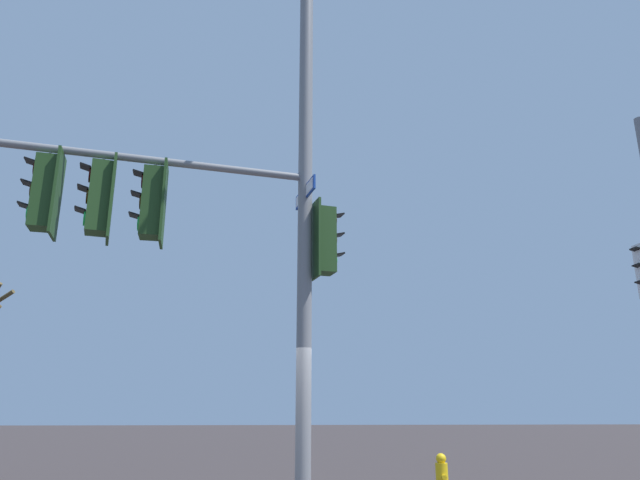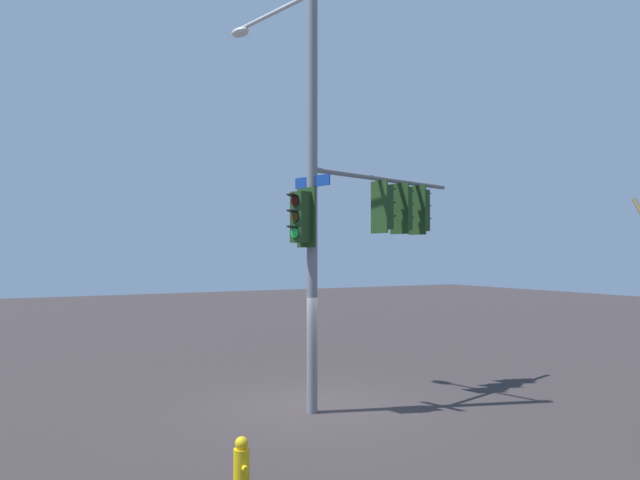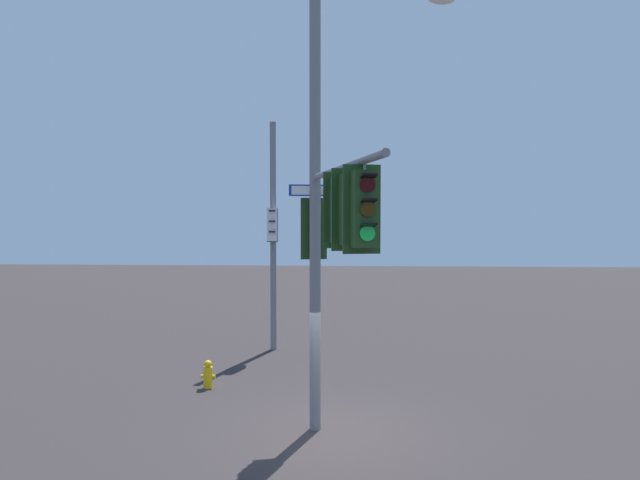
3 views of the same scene
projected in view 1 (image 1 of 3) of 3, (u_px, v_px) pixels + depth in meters
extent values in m
cylinder|color=slate|center=(305.00, 211.00, 9.31)|extent=(0.24, 0.24, 9.47)
cylinder|color=slate|center=(153.00, 160.00, 8.79)|extent=(1.31, 4.81, 0.12)
cube|color=#1E3D19|center=(152.00, 203.00, 8.60)|extent=(0.41, 0.36, 1.10)
cube|color=#1E3D19|center=(164.00, 204.00, 8.64)|extent=(0.56, 0.13, 1.30)
cylinder|color=#2F0403|center=(143.00, 181.00, 8.66)|extent=(0.22, 0.07, 0.22)
cube|color=black|center=(138.00, 174.00, 8.68)|extent=(0.23, 0.19, 0.06)
cylinder|color=#352504|center=(141.00, 202.00, 8.57)|extent=(0.22, 0.07, 0.22)
cube|color=black|center=(136.00, 194.00, 8.59)|extent=(0.23, 0.19, 0.06)
cylinder|color=#19D147|center=(139.00, 223.00, 8.48)|extent=(0.22, 0.07, 0.22)
cube|color=black|center=(134.00, 216.00, 8.49)|extent=(0.23, 0.19, 0.06)
cylinder|color=slate|center=(156.00, 165.00, 8.78)|extent=(0.04, 0.04, 0.15)
cube|color=#1E3D19|center=(99.00, 198.00, 8.39)|extent=(0.43, 0.39, 1.10)
cube|color=#1E3D19|center=(112.00, 199.00, 8.45)|extent=(0.55, 0.21, 1.30)
cylinder|color=#2F0403|center=(90.00, 175.00, 8.43)|extent=(0.22, 0.10, 0.22)
cube|color=black|center=(86.00, 167.00, 8.44)|extent=(0.25, 0.22, 0.06)
cylinder|color=#352504|center=(87.00, 197.00, 8.34)|extent=(0.22, 0.10, 0.22)
cube|color=black|center=(83.00, 188.00, 8.35)|extent=(0.25, 0.22, 0.06)
cylinder|color=#19D147|center=(85.00, 218.00, 8.24)|extent=(0.22, 0.10, 0.22)
cube|color=black|center=(80.00, 210.00, 8.25)|extent=(0.25, 0.22, 0.06)
cylinder|color=slate|center=(104.00, 159.00, 8.57)|extent=(0.04, 0.04, 0.15)
cube|color=#1E3D19|center=(44.00, 193.00, 8.19)|extent=(0.42, 0.37, 1.10)
cube|color=#1E3D19|center=(57.00, 194.00, 8.23)|extent=(0.55, 0.17, 1.30)
cylinder|color=#2F0403|center=(35.00, 170.00, 8.24)|extent=(0.22, 0.08, 0.22)
cube|color=black|center=(31.00, 162.00, 8.25)|extent=(0.24, 0.20, 0.06)
cylinder|color=#352504|center=(32.00, 192.00, 8.14)|extent=(0.22, 0.08, 0.22)
cube|color=black|center=(28.00, 183.00, 8.16)|extent=(0.24, 0.20, 0.06)
cylinder|color=#19D147|center=(29.00, 214.00, 8.05)|extent=(0.22, 0.08, 0.22)
cube|color=black|center=(24.00, 206.00, 8.06)|extent=(0.24, 0.20, 0.06)
cylinder|color=slate|center=(50.00, 153.00, 8.36)|extent=(0.04, 0.04, 0.15)
cube|color=#1E3D19|center=(325.00, 241.00, 9.27)|extent=(0.43, 0.38, 1.10)
cube|color=#1E3D19|center=(315.00, 240.00, 9.22)|extent=(0.55, 0.18, 1.30)
cylinder|color=#2F0403|center=(334.00, 222.00, 9.41)|extent=(0.22, 0.09, 0.22)
cube|color=black|center=(338.00, 216.00, 9.47)|extent=(0.24, 0.21, 0.06)
cylinder|color=#352504|center=(334.00, 242.00, 9.32)|extent=(0.22, 0.09, 0.22)
cube|color=black|center=(338.00, 235.00, 9.37)|extent=(0.24, 0.21, 0.06)
cylinder|color=#19D147|center=(334.00, 262.00, 9.22)|extent=(0.22, 0.09, 0.22)
cube|color=black|center=(338.00, 255.00, 9.28)|extent=(0.24, 0.21, 0.06)
cube|color=navy|center=(305.00, 193.00, 9.40)|extent=(1.07, 0.30, 0.24)
cube|color=white|center=(304.00, 193.00, 9.39)|extent=(0.97, 0.26, 0.18)
cylinder|color=#2F0403|center=(640.00, 255.00, 11.33)|extent=(0.22, 0.05, 0.22)
cube|color=black|center=(636.00, 249.00, 11.36)|extent=(0.22, 0.18, 0.06)
cube|color=black|center=(639.00, 266.00, 11.26)|extent=(0.22, 0.18, 0.06)
cylinder|color=yellow|center=(442.00, 478.00, 11.07)|extent=(0.24, 0.24, 0.55)
sphere|color=yellow|center=(441.00, 459.00, 11.17)|extent=(0.20, 0.20, 0.20)
cylinder|color=yellow|center=(440.00, 475.00, 11.21)|extent=(0.10, 0.09, 0.09)
cylinder|color=yellow|center=(444.00, 477.00, 10.94)|extent=(0.10, 0.09, 0.09)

